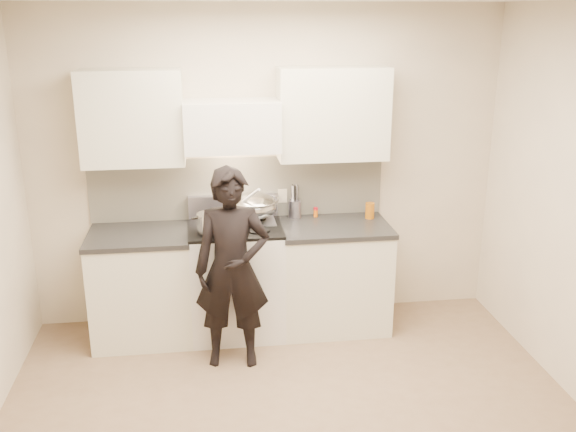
{
  "coord_description": "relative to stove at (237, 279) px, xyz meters",
  "views": [
    {
      "loc": [
        -0.54,
        -3.57,
        2.64
      ],
      "look_at": [
        0.09,
        1.05,
        1.13
      ],
      "focal_mm": 40.0,
      "sensor_mm": 36.0,
      "label": 1
    }
  ],
  "objects": [
    {
      "name": "ground_plane",
      "position": [
        0.3,
        -1.42,
        -0.47
      ],
      "size": [
        4.0,
        4.0,
        0.0
      ],
      "primitive_type": "plane",
      "color": "#836950"
    },
    {
      "name": "utensil_crock",
      "position": [
        0.53,
        0.25,
        0.53
      ],
      "size": [
        0.11,
        0.11,
        0.29
      ],
      "color": "#AEABC3",
      "rests_on": "counter_right"
    },
    {
      "name": "person",
      "position": [
        -0.06,
        -0.51,
        0.3
      ],
      "size": [
        0.6,
        0.42,
        1.56
      ],
      "primitive_type": "imported",
      "rotation": [
        0.0,
        0.0,
        -0.09
      ],
      "color": "black",
      "rests_on": "ground"
    },
    {
      "name": "stock_pot",
      "position": [
        -0.2,
        -0.14,
        0.56
      ],
      "size": [
        0.3,
        0.28,
        0.15
      ],
      "color": "silver",
      "rests_on": "stove"
    },
    {
      "name": "stove",
      "position": [
        0.0,
        0.0,
        0.0
      ],
      "size": [
        0.76,
        0.65,
        0.96
      ],
      "color": "silver",
      "rests_on": "ground"
    },
    {
      "name": "spice_jar",
      "position": [
        0.71,
        0.23,
        0.49
      ],
      "size": [
        0.04,
        0.04,
        0.08
      ],
      "color": "#DE6409",
      "rests_on": "counter_right"
    },
    {
      "name": "counter_right",
      "position": [
        0.83,
        0.0,
        -0.01
      ],
      "size": [
        0.92,
        0.67,
        0.92
      ],
      "color": "beige",
      "rests_on": "ground"
    },
    {
      "name": "counter_left",
      "position": [
        -0.78,
        0.0,
        -0.01
      ],
      "size": [
        0.82,
        0.67,
        0.92
      ],
      "color": "beige",
      "rests_on": "ground"
    },
    {
      "name": "wok",
      "position": [
        0.17,
        0.14,
        0.6
      ],
      "size": [
        0.42,
        0.5,
        0.34
      ],
      "color": "silver",
      "rests_on": "stove"
    },
    {
      "name": "oil_glass",
      "position": [
        1.17,
        0.13,
        0.51
      ],
      "size": [
        0.08,
        0.08,
        0.14
      ],
      "color": "#A6580B",
      "rests_on": "counter_right"
    },
    {
      "name": "room_shell",
      "position": [
        0.24,
        -1.05,
        1.12
      ],
      "size": [
        4.04,
        3.54,
        2.7
      ],
      "color": "beige",
      "rests_on": "ground"
    }
  ]
}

